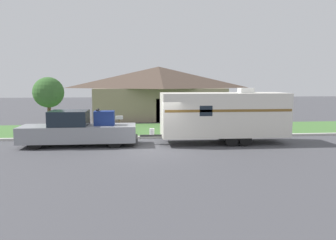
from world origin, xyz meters
name	(u,v)px	position (x,y,z in m)	size (l,w,h in m)	color
ground_plane	(159,150)	(0.00, 0.00, 0.00)	(120.00, 120.00, 0.00)	#47474C
curb_strip	(154,137)	(0.00, 3.75, 0.07)	(80.00, 0.30, 0.14)	beige
lawn_strip	(152,130)	(0.00, 7.40, 0.01)	(80.00, 7.00, 0.03)	#477538
house_across_street	(159,91)	(1.13, 15.57, 2.63)	(13.05, 8.06, 5.07)	gray
pickup_truck	(78,130)	(-4.40, 1.68, 0.89)	(6.48, 1.95, 2.07)	black
travel_trailer	(224,114)	(3.93, 1.68, 1.69)	(8.50, 2.43, 3.23)	black
mailbox	(119,121)	(-2.25, 4.53, 1.05)	(0.48, 0.20, 1.37)	brown
tree_in_yard	(48,93)	(-6.95, 5.65, 2.86)	(2.03, 2.03, 3.90)	brown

